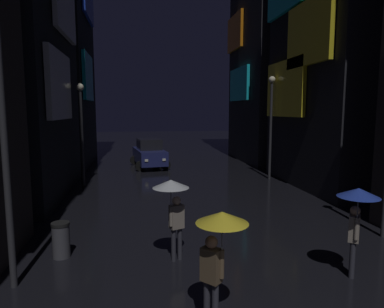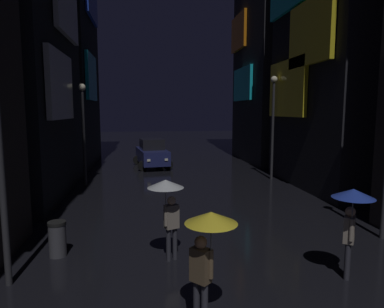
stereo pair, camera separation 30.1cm
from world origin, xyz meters
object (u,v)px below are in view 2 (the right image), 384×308
(streetlamp_left_far, at_px, (83,122))
(pedestrian_foreground_right_yellow, at_px, (208,237))
(pedestrian_foreground_left_clear, at_px, (168,197))
(streetlamp_right_far, at_px, (273,116))
(pedestrian_midstreet_centre_blue, at_px, (352,208))
(car_distant, at_px, (152,153))
(trash_bin, at_px, (57,239))

(streetlamp_left_far, bearing_deg, pedestrian_foreground_right_yellow, -71.91)
(pedestrian_foreground_right_yellow, bearing_deg, streetlamp_left_far, 108.09)
(pedestrian_foreground_left_clear, xyz_separation_m, streetlamp_right_far, (6.46, 9.69, 1.85))
(pedestrian_midstreet_centre_blue, distance_m, streetlamp_left_far, 13.45)
(pedestrian_foreground_left_clear, relative_size, car_distant, 0.49)
(streetlamp_right_far, distance_m, trash_bin, 13.26)
(pedestrian_midstreet_centre_blue, xyz_separation_m, streetlamp_right_far, (2.52, 11.23, 1.85))
(pedestrian_foreground_right_yellow, xyz_separation_m, streetlamp_left_far, (-4.02, 12.32, 1.57))
(car_distant, relative_size, trash_bin, 4.64)
(car_distant, distance_m, streetlamp_left_far, 6.72)
(car_distant, xyz_separation_m, streetlamp_right_far, (6.48, -5.08, 2.59))
(pedestrian_foreground_left_clear, bearing_deg, streetlamp_right_far, 56.32)
(pedestrian_midstreet_centre_blue, bearing_deg, pedestrian_foreground_right_yellow, -160.15)
(pedestrian_foreground_right_yellow, distance_m, pedestrian_foreground_left_clear, 2.83)
(streetlamp_left_far, bearing_deg, trash_bin, -85.44)
(pedestrian_foreground_left_clear, bearing_deg, streetlamp_left_far, 110.38)
(pedestrian_foreground_left_clear, height_order, streetlamp_right_far, streetlamp_right_far)
(pedestrian_foreground_right_yellow, bearing_deg, pedestrian_midstreet_centre_blue, 19.85)
(pedestrian_midstreet_centre_blue, height_order, pedestrian_foreground_right_yellow, same)
(trash_bin, bearing_deg, car_distant, 78.62)
(pedestrian_foreground_right_yellow, relative_size, trash_bin, 2.28)
(pedestrian_midstreet_centre_blue, height_order, streetlamp_right_far, streetlamp_right_far)
(pedestrian_midstreet_centre_blue, height_order, car_distant, pedestrian_midstreet_centre_blue)
(pedestrian_midstreet_centre_blue, relative_size, streetlamp_right_far, 0.38)
(pedestrian_foreground_left_clear, bearing_deg, pedestrian_midstreet_centre_blue, -21.35)
(streetlamp_left_far, bearing_deg, streetlamp_right_far, 0.91)
(pedestrian_foreground_right_yellow, height_order, streetlamp_right_far, streetlamp_right_far)
(pedestrian_foreground_right_yellow, distance_m, streetlamp_right_far, 13.96)
(streetlamp_right_far, bearing_deg, pedestrian_foreground_left_clear, -123.68)
(streetlamp_left_far, distance_m, trash_bin, 9.24)
(pedestrian_midstreet_centre_blue, bearing_deg, trash_bin, 161.36)
(car_distant, relative_size, streetlamp_right_far, 0.76)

